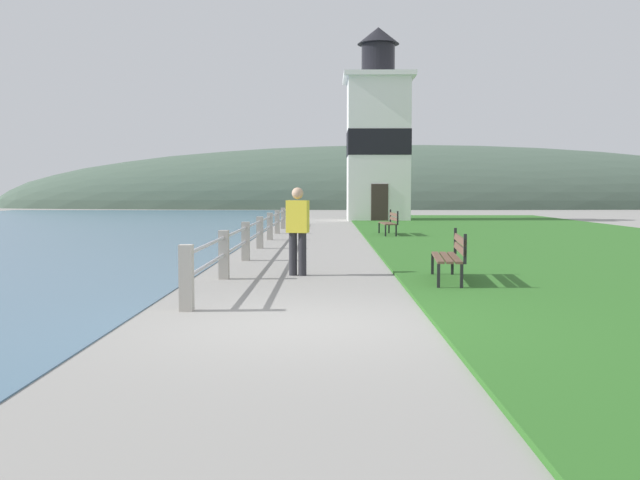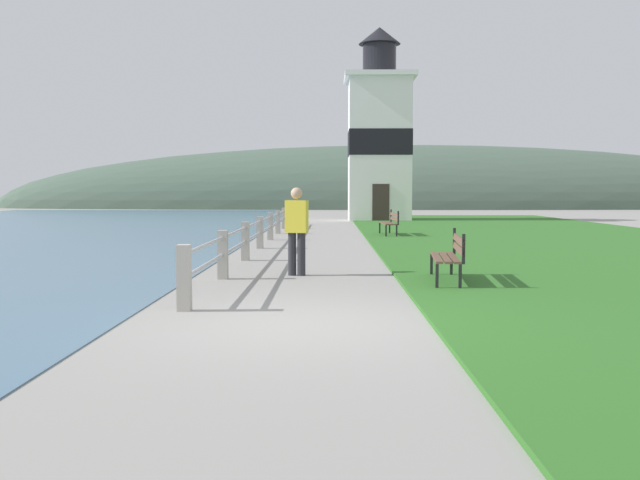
# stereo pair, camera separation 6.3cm
# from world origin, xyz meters

# --- Properties ---
(ground_plane) EXTENTS (160.00, 160.00, 0.00)m
(ground_plane) POSITION_xyz_m (0.00, 0.00, 0.00)
(ground_plane) COLOR gray
(grass_verge) EXTENTS (12.00, 45.12, 0.06)m
(grass_verge) POSITION_xyz_m (7.66, 15.04, 0.03)
(grass_verge) COLOR #2D6623
(grass_verge) RESTS_ON ground_plane
(seawall_railing) EXTENTS (0.18, 24.75, 0.91)m
(seawall_railing) POSITION_xyz_m (-1.56, 13.29, 0.52)
(seawall_railing) COLOR #A8A399
(seawall_railing) RESTS_ON ground_plane
(park_bench_near) EXTENTS (0.65, 1.96, 0.94)m
(park_bench_near) POSITION_xyz_m (2.53, 3.84, 0.54)
(park_bench_near) COLOR brown
(park_bench_near) RESTS_ON ground_plane
(park_bench_midway) EXTENTS (0.56, 1.98, 0.94)m
(park_bench_midway) POSITION_xyz_m (2.60, 16.95, 0.54)
(park_bench_midway) COLOR brown
(park_bench_midway) RESTS_ON ground_plane
(lighthouse) EXTENTS (3.81, 3.81, 10.52)m
(lighthouse) POSITION_xyz_m (3.13, 30.82, 4.51)
(lighthouse) COLOR white
(lighthouse) RESTS_ON ground_plane
(person_strolling) EXTENTS (0.45, 0.31, 1.70)m
(person_strolling) POSITION_xyz_m (-0.21, 5.08, 0.92)
(person_strolling) COLOR #28282D
(person_strolling) RESTS_ON ground_plane
(distant_hillside) EXTENTS (80.00, 16.00, 12.00)m
(distant_hillside) POSITION_xyz_m (8.00, 60.08, 0.00)
(distant_hillside) COLOR #475B4C
(distant_hillside) RESTS_ON ground_plane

